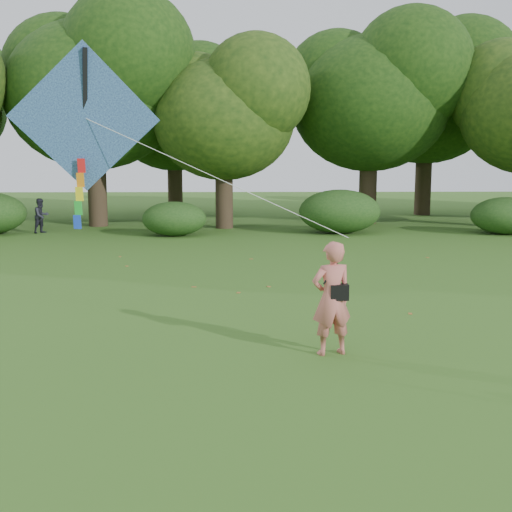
{
  "coord_description": "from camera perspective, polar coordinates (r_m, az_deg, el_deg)",
  "views": [
    {
      "loc": [
        -1.22,
        -9.44,
        3.29
      ],
      "look_at": [
        -0.95,
        2.0,
        1.5
      ],
      "focal_mm": 45.0,
      "sensor_mm": 36.0,
      "label": 1
    }
  ],
  "objects": [
    {
      "name": "crossbody_bag",
      "position": [
        10.67,
        7.39,
        -3.13
      ],
      "size": [
        0.43,
        0.2,
        0.73
      ],
      "color": "black",
      "rests_on": "ground"
    },
    {
      "name": "ground",
      "position": [
        10.07,
        5.78,
        -10.22
      ],
      "size": [
        100.0,
        100.0,
        0.0
      ],
      "primitive_type": "plane",
      "color": "#265114",
      "rests_on": "ground"
    },
    {
      "name": "bystander_left",
      "position": [
        29.06,
        -18.54,
        3.41
      ],
      "size": [
        0.88,
        0.92,
        1.5
      ],
      "primitive_type": "imported",
      "rotation": [
        0.0,
        0.0,
        0.95
      ],
      "color": "#23232F",
      "rests_on": "ground"
    },
    {
      "name": "tree_line",
      "position": [
        32.53,
        3.88,
        12.94
      ],
      "size": [
        54.7,
        15.3,
        9.48
      ],
      "color": "#3A2D1E",
      "rests_on": "ground"
    },
    {
      "name": "shrub_band",
      "position": [
        27.16,
        -0.27,
        3.75
      ],
      "size": [
        39.15,
        3.22,
        1.88
      ],
      "color": "#264919",
      "rests_on": "ground"
    },
    {
      "name": "man_kite_flyer",
      "position": [
        10.71,
        6.73,
        -3.76
      ],
      "size": [
        0.79,
        0.63,
        1.91
      ],
      "primitive_type": "imported",
      "rotation": [
        0.0,
        0.0,
        3.41
      ],
      "color": "#C3655B",
      "rests_on": "ground"
    },
    {
      "name": "fallen_leaves",
      "position": [
        16.63,
        3.23,
        -2.52
      ],
      "size": [
        10.7,
        10.99,
        0.01
      ],
      "color": "#955B28",
      "rests_on": "ground"
    },
    {
      "name": "flying_kite",
      "position": [
        12.28,
        -14.95,
        11.58
      ],
      "size": [
        5.92,
        2.04,
        3.36
      ],
      "color": "#233199",
      "rests_on": "ground"
    }
  ]
}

